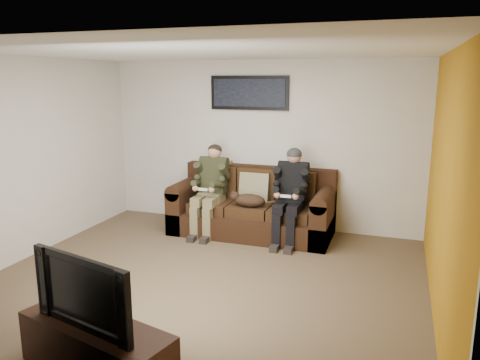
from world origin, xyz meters
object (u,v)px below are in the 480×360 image
at_px(person_left, 211,184).
at_px(sofa, 254,209).
at_px(framed_poster, 249,93).
at_px(television, 92,289).
at_px(person_right, 291,190).
at_px(cat, 248,200).
at_px(tv_stand, 97,349).

bearing_deg(person_left, sofa, 18.04).
bearing_deg(framed_poster, television, -88.96).
xyz_separation_m(sofa, person_right, (0.62, -0.20, 0.39)).
relative_size(sofa, framed_poster, 1.92).
relative_size(person_right, television, 1.30).
height_order(sofa, television, television).
xyz_separation_m(cat, television, (-0.13, -3.50, 0.15)).
height_order(cat, tv_stand, cat).
distance_m(person_right, framed_poster, 1.67).
distance_m(framed_poster, tv_stand, 4.57).
xyz_separation_m(sofa, cat, (0.01, -0.29, 0.21)).
bearing_deg(person_right, sofa, 161.99).
distance_m(person_left, cat, 0.66).
height_order(person_right, tv_stand, person_right).
relative_size(sofa, tv_stand, 1.75).
bearing_deg(television, person_left, 112.04).
relative_size(sofa, person_right, 1.78).
bearing_deg(sofa, person_left, -161.96).
xyz_separation_m(framed_poster, tv_stand, (0.08, -4.17, -1.88)).
distance_m(sofa, cat, 0.36).
bearing_deg(framed_poster, person_left, -125.78).
height_order(person_left, framed_poster, framed_poster).
bearing_deg(cat, tv_stand, -92.18).
distance_m(cat, tv_stand, 3.52).
xyz_separation_m(sofa, framed_poster, (-0.20, 0.38, 1.73)).
bearing_deg(television, person_right, 92.45).
xyz_separation_m(cat, framed_poster, (-0.21, 0.67, 1.52)).
height_order(person_left, television, person_left).
bearing_deg(person_right, person_left, -179.98).
bearing_deg(television, framed_poster, 105.22).
bearing_deg(tv_stand, sofa, 102.30).
distance_m(sofa, person_right, 0.76).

